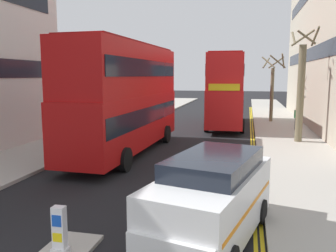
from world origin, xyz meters
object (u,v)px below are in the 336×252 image
at_px(double_decker_bus_oncoming, 227,88).
at_px(pedestrian_far, 296,118).
at_px(double_decker_bus_away, 126,95).
at_px(keep_left_bollard, 60,233).
at_px(taxi_minivan, 211,199).

bearing_deg(double_decker_bus_oncoming, pedestrian_far, -17.47).
relative_size(double_decker_bus_away, pedestrian_far, 6.72).
xyz_separation_m(double_decker_bus_oncoming, pedestrian_far, (5.17, -1.63, -2.04)).
xyz_separation_m(keep_left_bollard, pedestrian_far, (7.44, 20.00, 0.38)).
xyz_separation_m(keep_left_bollard, double_decker_bus_oncoming, (2.27, 21.63, 2.42)).
bearing_deg(pedestrian_far, double_decker_bus_away, -135.12).
bearing_deg(pedestrian_far, taxi_minivan, -103.14).
relative_size(double_decker_bus_oncoming, taxi_minivan, 2.12).
height_order(taxi_minivan, pedestrian_far, taxi_minivan).
bearing_deg(double_decker_bus_oncoming, keep_left_bollard, -95.99).
bearing_deg(double_decker_bus_oncoming, double_decker_bus_away, -111.62).
distance_m(keep_left_bollard, double_decker_bus_oncoming, 21.88).
distance_m(keep_left_bollard, taxi_minivan, 3.57).
height_order(double_decker_bus_away, taxi_minivan, double_decker_bus_away).
height_order(double_decker_bus_oncoming, taxi_minivan, double_decker_bus_oncoming).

